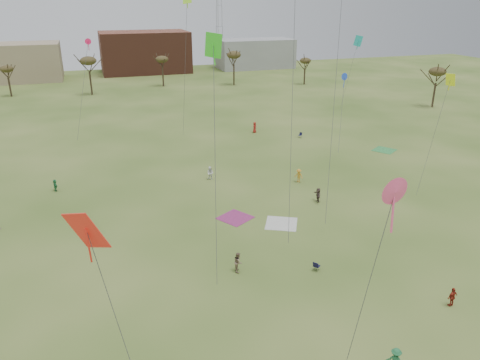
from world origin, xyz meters
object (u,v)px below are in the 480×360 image
object	(u,v)px
flyer_near_center	(395,360)
radio_tower	(219,5)
camp_chair_right	(300,136)
spectator_fore_a	(452,297)
camp_chair_center	(316,268)

from	to	relation	value
flyer_near_center	radio_tower	size ratio (longest dim) A/B	0.04
radio_tower	camp_chair_right	bearing A→B (deg)	-96.92
flyer_near_center	spectator_fore_a	xyz separation A→B (m)	(8.12, 4.27, -0.09)
camp_chair_right	camp_chair_center	bearing A→B (deg)	-51.29
spectator_fore_a	radio_tower	world-z (taller)	radio_tower
flyer_near_center	radio_tower	xyz separation A→B (m)	(26.67, 133.61, 18.33)
spectator_fore_a	camp_chair_right	size ratio (longest dim) A/B	1.81
flyer_near_center	camp_chair_right	xyz separation A→B (m)	(16.35, 48.63, -0.62)
camp_chair_center	camp_chair_right	size ratio (longest dim) A/B	1.00
flyer_near_center	camp_chair_center	bearing A→B (deg)	-49.75
flyer_near_center	camp_chair_right	distance (m)	51.31
camp_chair_right	radio_tower	distance (m)	87.68
camp_chair_right	flyer_near_center	bearing A→B (deg)	-46.77
radio_tower	spectator_fore_a	bearing A→B (deg)	-98.16
camp_chair_right	radio_tower	bearing A→B (deg)	144.90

